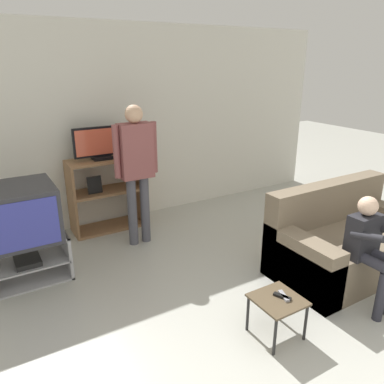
% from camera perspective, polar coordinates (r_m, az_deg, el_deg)
% --- Properties ---
extents(wall_back, '(6.40, 0.06, 2.60)m').
position_cam_1_polar(wall_back, '(5.21, -9.59, 9.97)').
color(wall_back, silver).
rests_on(wall_back, ground_plane).
extents(tv_stand, '(0.80, 0.49, 0.47)m').
position_cam_1_polar(tv_stand, '(4.19, -23.84, -9.43)').
color(tv_stand, '#A8A8AD').
rests_on(tv_stand, ground_plane).
extents(television_main, '(0.63, 0.68, 0.54)m').
position_cam_1_polar(television_main, '(3.99, -24.49, -2.89)').
color(television_main, '#2D2D33').
rests_on(television_main, tv_stand).
extents(media_shelf, '(0.93, 0.40, 0.96)m').
position_cam_1_polar(media_shelf, '(5.01, -12.91, -0.23)').
color(media_shelf, '#8E6642').
rests_on(media_shelf, ground_plane).
extents(television_flat, '(0.68, 0.20, 0.41)m').
position_cam_1_polar(television_flat, '(4.82, -13.74, 7.13)').
color(television_flat, black).
rests_on(television_flat, media_shelf).
extents(snack_table, '(0.37, 0.37, 0.35)m').
position_cam_1_polar(snack_table, '(3.19, 12.89, -16.29)').
color(snack_table, brown).
rests_on(snack_table, ground_plane).
extents(remote_control_black, '(0.09, 0.15, 0.02)m').
position_cam_1_polar(remote_control_black, '(3.18, 13.59, -15.22)').
color(remote_control_black, black).
rests_on(remote_control_black, snack_table).
extents(remote_control_white, '(0.08, 0.15, 0.02)m').
position_cam_1_polar(remote_control_white, '(3.19, 13.81, -15.12)').
color(remote_control_white, gray).
rests_on(remote_control_white, snack_table).
extents(couch, '(1.64, 0.87, 0.90)m').
position_cam_1_polar(couch, '(4.32, 22.32, -7.19)').
color(couch, '#756651').
rests_on(couch, ground_plane).
extents(person_standing_adult, '(0.53, 0.20, 1.68)m').
position_cam_1_polar(person_standing_adult, '(4.37, -8.49, 4.48)').
color(person_standing_adult, '#4C4C56').
rests_on(person_standing_adult, ground_plane).
extents(person_seated_child, '(0.33, 0.43, 1.03)m').
position_cam_1_polar(person_seated_child, '(3.65, 25.57, -7.14)').
color(person_seated_child, '#2D2D38').
rests_on(person_seated_child, ground_plane).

